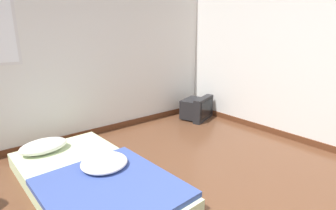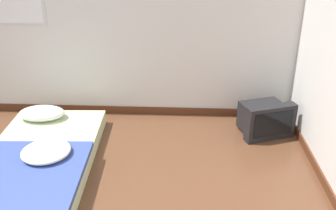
# 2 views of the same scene
# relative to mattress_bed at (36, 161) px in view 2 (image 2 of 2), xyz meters

# --- Properties ---
(wall_back) EXTENTS (7.37, 0.08, 2.60)m
(wall_back) POSITION_rel_mattress_bed_xyz_m (0.23, 1.36, 1.18)
(wall_back) COLOR silver
(wall_back) RESTS_ON ground_plane
(mattress_bed) EXTENTS (1.13, 2.08, 0.31)m
(mattress_bed) POSITION_rel_mattress_bed_xyz_m (0.00, 0.00, 0.00)
(mattress_bed) COLOR beige
(mattress_bed) RESTS_ON ground_plane
(crt_tv) EXTENTS (0.63, 0.56, 0.40)m
(crt_tv) POSITION_rel_mattress_bed_xyz_m (2.34, 0.88, 0.08)
(crt_tv) COLOR black
(crt_tv) RESTS_ON ground_plane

